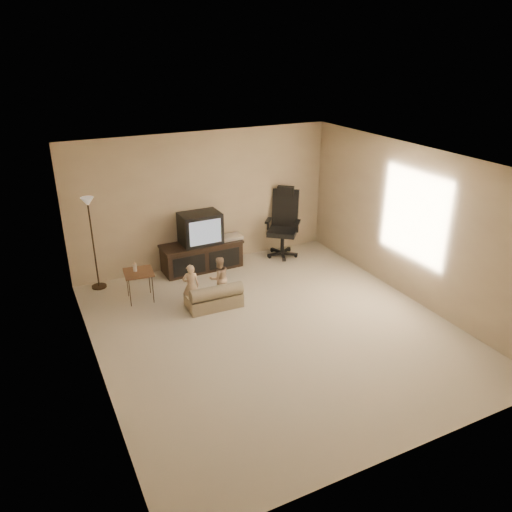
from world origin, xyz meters
The scene contains 9 objects.
floor centered at (0.00, 0.00, 0.00)m, with size 5.50×5.50×0.00m, color #AFA28B.
room_shell centered at (0.00, 0.00, 1.52)m, with size 5.50×5.50×5.50m.
tv_stand centered at (-0.19, 2.49, 0.45)m, with size 1.54×0.59×1.09m.
office_chair centered at (1.50, 2.42, 0.49)m, with size 0.88×0.88×1.36m.
side_table centered at (-1.54, 1.79, 0.49)m, with size 0.50×0.50×0.69m.
floor_lamp centered at (-2.08, 2.55, 1.18)m, with size 0.25×0.25×1.62m.
child_sofa centered at (-0.54, 1.00, 0.17)m, with size 0.88×0.51×0.42m.
toddler_left centered at (-0.86, 1.20, 0.37)m, with size 0.27×0.20×0.73m, color tan.
toddler_right centered at (-0.34, 1.27, 0.36)m, with size 0.35×0.19×0.73m, color tan.
Camera 1 is at (-3.06, -5.61, 3.93)m, focal length 35.00 mm.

